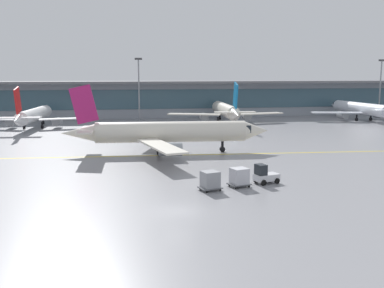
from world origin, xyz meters
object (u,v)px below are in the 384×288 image
at_px(taxiing_regional_jet, 168,133).
at_px(baggage_tug, 265,175).
at_px(gate_airplane_1, 34,115).
at_px(gate_airplane_2, 225,110).
at_px(apron_light_mast_1, 139,86).
at_px(cargo_dolly_trailing, 210,180).
at_px(apron_light_mast_2, 380,86).
at_px(gate_airplane_3, 361,109).
at_px(cargo_dolly_lead, 239,177).

xyz_separation_m(taxiing_regional_jet, baggage_tug, (7.81, -20.16, -2.13)).
distance_m(gate_airplane_1, baggage_tug, 64.29).
xyz_separation_m(gate_airplane_2, apron_light_mast_1, (-19.75, 9.80, 5.45)).
xyz_separation_m(cargo_dolly_trailing, apron_light_mast_1, (-2.97, 70.12, 7.35)).
xyz_separation_m(gate_airplane_1, baggage_tug, (32.42, -55.49, -1.85)).
distance_m(cargo_dolly_trailing, apron_light_mast_2, 92.92).
relative_size(gate_airplane_3, apron_light_mast_1, 1.89).
distance_m(gate_airplane_3, apron_light_mast_1, 55.72).
distance_m(taxiing_regional_jet, apron_light_mast_1, 48.45).
distance_m(gate_airplane_1, gate_airplane_2, 42.98).
distance_m(cargo_dolly_lead, cargo_dolly_trailing, 3.40).
relative_size(gate_airplane_2, apron_light_mast_1, 1.93).
xyz_separation_m(gate_airplane_3, apron_light_mast_2, (10.46, 8.77, 5.47)).
xyz_separation_m(gate_airplane_1, cargo_dolly_lead, (29.36, -56.37, -1.69)).
distance_m(gate_airplane_3, cargo_dolly_trailing, 79.16).
bearing_deg(gate_airplane_1, baggage_tug, -144.42).
distance_m(gate_airplane_1, apron_light_mast_1, 27.03).
bearing_deg(cargo_dolly_trailing, gate_airplane_1, 98.33).
distance_m(gate_airplane_1, cargo_dolly_lead, 63.59).
relative_size(gate_airplane_1, taxiing_regional_jet, 0.91).
height_order(cargo_dolly_lead, apron_light_mast_2, apron_light_mast_2).
bearing_deg(gate_airplane_3, cargo_dolly_lead, 138.24).
distance_m(gate_airplane_3, cargo_dolly_lead, 76.34).
distance_m(cargo_dolly_lead, apron_light_mast_2, 90.05).
relative_size(taxiing_regional_jet, cargo_dolly_trailing, 12.35).
bearing_deg(gate_airplane_1, gate_airplane_2, -80.70).
height_order(gate_airplane_1, cargo_dolly_lead, gate_airplane_1).
bearing_deg(cargo_dolly_trailing, apron_light_mast_1, 76.29).
bearing_deg(cargo_dolly_trailing, cargo_dolly_lead, -0.00).
height_order(baggage_tug, apron_light_mast_2, apron_light_mast_2).
distance_m(gate_airplane_1, cargo_dolly_trailing, 63.00).
bearing_deg(gate_airplane_3, gate_airplane_1, 89.50).
xyz_separation_m(taxiing_regional_jet, cargo_dolly_trailing, (1.48, -21.99, -1.97)).
height_order(gate_airplane_1, apron_light_mast_2, apron_light_mast_2).
xyz_separation_m(cargo_dolly_trailing, apron_light_mast_2, (62.01, 68.81, 7.31)).
height_order(gate_airplane_1, gate_airplane_3, gate_airplane_3).
bearing_deg(cargo_dolly_lead, apron_light_mast_1, 79.02).
distance_m(gate_airplane_2, apron_light_mast_1, 22.71).
height_order(baggage_tug, cargo_dolly_trailing, baggage_tug).
bearing_deg(taxiing_regional_jet, gate_airplane_1, 128.57).
xyz_separation_m(taxiing_regional_jet, apron_light_mast_1, (-1.49, 48.13, 5.38)).
bearing_deg(cargo_dolly_lead, gate_airplane_2, 61.04).
bearing_deg(gate_airplane_2, baggage_tug, 173.80).
bearing_deg(apron_light_mast_1, apron_light_mast_2, -1.16).
distance_m(apron_light_mast_1, apron_light_mast_2, 65.00).
bearing_deg(baggage_tug, gate_airplane_3, 36.01).
relative_size(cargo_dolly_trailing, apron_light_mast_2, 0.16).
bearing_deg(gate_airplane_1, cargo_dolly_lead, -147.20).
relative_size(gate_airplane_1, cargo_dolly_trailing, 11.24).
distance_m(gate_airplane_2, cargo_dolly_trailing, 62.65).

